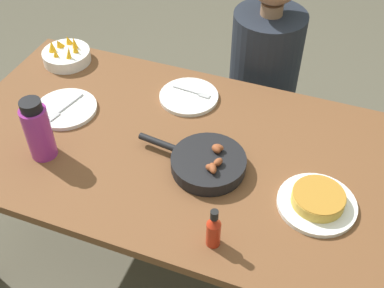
{
  "coord_description": "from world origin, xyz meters",
  "views": [
    {
      "loc": [
        0.42,
        -1.13,
        1.96
      ],
      "look_at": [
        0.0,
        0.0,
        0.79
      ],
      "focal_mm": 45.0,
      "sensor_mm": 36.0,
      "label": 1
    }
  ],
  "objects_px": {
    "empty_plate_near_front": "(189,97)",
    "fruit_bowl_mango": "(66,55)",
    "frittata_plate_center": "(318,201)",
    "empty_plate_far_left": "(66,109)",
    "water_bottle": "(38,130)",
    "skillet": "(207,163)",
    "hot_sauce_bottle": "(214,230)",
    "person_figure": "(260,99)"
  },
  "relations": [
    {
      "from": "empty_plate_near_front",
      "to": "fruit_bowl_mango",
      "type": "relative_size",
      "value": 1.15
    },
    {
      "from": "frittata_plate_center",
      "to": "empty_plate_near_front",
      "type": "xyz_separation_m",
      "value": [
        -0.57,
        0.37,
        -0.01
      ]
    },
    {
      "from": "empty_plate_near_front",
      "to": "empty_plate_far_left",
      "type": "height_order",
      "value": "same"
    },
    {
      "from": "water_bottle",
      "to": "skillet",
      "type": "bearing_deg",
      "value": 13.34
    },
    {
      "from": "empty_plate_near_front",
      "to": "skillet",
      "type": "bearing_deg",
      "value": -59.87
    },
    {
      "from": "hot_sauce_bottle",
      "to": "person_figure",
      "type": "height_order",
      "value": "person_figure"
    },
    {
      "from": "hot_sauce_bottle",
      "to": "fruit_bowl_mango",
      "type": "bearing_deg",
      "value": 143.3
    },
    {
      "from": "empty_plate_far_left",
      "to": "person_figure",
      "type": "bearing_deg",
      "value": 45.28
    },
    {
      "from": "empty_plate_near_front",
      "to": "water_bottle",
      "type": "xyz_separation_m",
      "value": [
        -0.36,
        -0.47,
        0.1
      ]
    },
    {
      "from": "frittata_plate_center",
      "to": "fruit_bowl_mango",
      "type": "bearing_deg",
      "value": 160.02
    },
    {
      "from": "empty_plate_far_left",
      "to": "water_bottle",
      "type": "bearing_deg",
      "value": -76.67
    },
    {
      "from": "frittata_plate_center",
      "to": "water_bottle",
      "type": "distance_m",
      "value": 0.94
    },
    {
      "from": "fruit_bowl_mango",
      "to": "hot_sauce_bottle",
      "type": "xyz_separation_m",
      "value": [
        0.9,
        -0.67,
        0.03
      ]
    },
    {
      "from": "hot_sauce_bottle",
      "to": "water_bottle",
      "type": "bearing_deg",
      "value": 167.82
    },
    {
      "from": "skillet",
      "to": "water_bottle",
      "type": "bearing_deg",
      "value": 20.57
    },
    {
      "from": "frittata_plate_center",
      "to": "empty_plate_near_front",
      "type": "bearing_deg",
      "value": 147.41
    },
    {
      "from": "frittata_plate_center",
      "to": "person_figure",
      "type": "xyz_separation_m",
      "value": [
        -0.36,
        0.77,
        -0.27
      ]
    },
    {
      "from": "empty_plate_far_left",
      "to": "person_figure",
      "type": "xyz_separation_m",
      "value": [
        0.63,
        0.64,
        -0.25
      ]
    },
    {
      "from": "empty_plate_near_front",
      "to": "empty_plate_far_left",
      "type": "distance_m",
      "value": 0.48
    },
    {
      "from": "frittata_plate_center",
      "to": "fruit_bowl_mango",
      "type": "height_order",
      "value": "fruit_bowl_mango"
    },
    {
      "from": "frittata_plate_center",
      "to": "person_figure",
      "type": "relative_size",
      "value": 0.21
    },
    {
      "from": "frittata_plate_center",
      "to": "water_bottle",
      "type": "xyz_separation_m",
      "value": [
        -0.93,
        -0.1,
        0.09
      ]
    },
    {
      "from": "empty_plate_far_left",
      "to": "fruit_bowl_mango",
      "type": "height_order",
      "value": "fruit_bowl_mango"
    },
    {
      "from": "water_bottle",
      "to": "frittata_plate_center",
      "type": "bearing_deg",
      "value": 6.29
    },
    {
      "from": "empty_plate_near_front",
      "to": "empty_plate_far_left",
      "type": "relative_size",
      "value": 0.98
    },
    {
      "from": "water_bottle",
      "to": "empty_plate_near_front",
      "type": "bearing_deg",
      "value": 52.17
    },
    {
      "from": "hot_sauce_bottle",
      "to": "empty_plate_far_left",
      "type": "bearing_deg",
      "value": 152.68
    },
    {
      "from": "skillet",
      "to": "empty_plate_far_left",
      "type": "bearing_deg",
      "value": -1.88
    },
    {
      "from": "skillet",
      "to": "person_figure",
      "type": "relative_size",
      "value": 0.33
    },
    {
      "from": "empty_plate_near_front",
      "to": "person_figure",
      "type": "relative_size",
      "value": 0.19
    },
    {
      "from": "frittata_plate_center",
      "to": "water_bottle",
      "type": "height_order",
      "value": "water_bottle"
    },
    {
      "from": "skillet",
      "to": "water_bottle",
      "type": "height_order",
      "value": "water_bottle"
    },
    {
      "from": "skillet",
      "to": "empty_plate_near_front",
      "type": "xyz_separation_m",
      "value": [
        -0.19,
        0.34,
        -0.02
      ]
    },
    {
      "from": "water_bottle",
      "to": "person_figure",
      "type": "relative_size",
      "value": 0.19
    },
    {
      "from": "skillet",
      "to": "person_figure",
      "type": "distance_m",
      "value": 0.79
    },
    {
      "from": "empty_plate_far_left",
      "to": "water_bottle",
      "type": "height_order",
      "value": "water_bottle"
    },
    {
      "from": "water_bottle",
      "to": "person_figure",
      "type": "height_order",
      "value": "person_figure"
    },
    {
      "from": "water_bottle",
      "to": "hot_sauce_bottle",
      "type": "bearing_deg",
      "value": -12.18
    },
    {
      "from": "empty_plate_near_front",
      "to": "person_figure",
      "type": "xyz_separation_m",
      "value": [
        0.21,
        0.4,
        -0.25
      ]
    },
    {
      "from": "skillet",
      "to": "empty_plate_far_left",
      "type": "xyz_separation_m",
      "value": [
        -0.61,
        0.1,
        -0.02
      ]
    },
    {
      "from": "skillet",
      "to": "fruit_bowl_mango",
      "type": "distance_m",
      "value": 0.88
    },
    {
      "from": "skillet",
      "to": "frittata_plate_center",
      "type": "bearing_deg",
      "value": -177.22
    }
  ]
}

